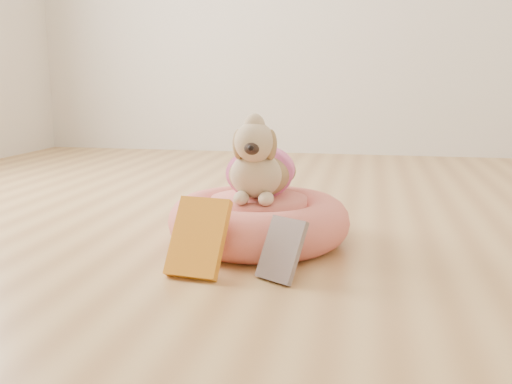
% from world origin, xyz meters
% --- Properties ---
extents(floor, '(4.50, 4.50, 0.00)m').
position_xyz_m(floor, '(0.00, 0.00, 0.00)').
color(floor, '#B2804A').
rests_on(floor, ground).
extents(pet_bed, '(0.60, 0.60, 0.16)m').
position_xyz_m(pet_bed, '(0.14, -0.11, 0.07)').
color(pet_bed, '#D36A52').
rests_on(pet_bed, floor).
extents(dog, '(0.29, 0.40, 0.29)m').
position_xyz_m(dog, '(0.14, -0.11, 0.30)').
color(dog, olive).
rests_on(dog, pet_bed).
extents(book_yellow, '(0.17, 0.17, 0.21)m').
position_xyz_m(book_yellow, '(0.03, -0.45, 0.10)').
color(book_yellow, yellow).
rests_on(book_yellow, floor).
extents(book_white, '(0.15, 0.14, 0.17)m').
position_xyz_m(book_white, '(0.27, -0.45, 0.08)').
color(book_white, silver).
rests_on(book_white, floor).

